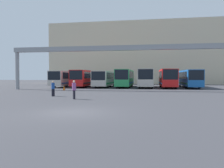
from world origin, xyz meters
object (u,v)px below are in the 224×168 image
bus_slot_4 (146,77)px  bus_slot_6 (189,78)px  bus_slot_3 (125,77)px  bus_slot_2 (105,78)px  bus_slot_1 (85,77)px  bus_slot_0 (66,78)px  traffic_cone (64,88)px  bus_slot_5 (168,77)px  pedestrian_far_center (53,88)px  pedestrian_mid_right (74,89)px

bus_slot_4 → bus_slot_6: (7.76, 0.76, -0.10)m
bus_slot_3 → bus_slot_4: bus_slot_4 is taller
bus_slot_2 → bus_slot_4: bus_slot_4 is taller
bus_slot_1 → bus_slot_0: bearing=175.1°
traffic_cone → bus_slot_5: bearing=32.9°
bus_slot_3 → bus_slot_0: bearing=-179.1°
pedestrian_far_center → pedestrian_mid_right: pedestrian_mid_right is taller
bus_slot_0 → bus_slot_1: 3.89m
bus_slot_2 → traffic_cone: bearing=-109.3°
bus_slot_1 → pedestrian_far_center: bearing=-83.0°
bus_slot_4 → pedestrian_mid_right: bus_slot_4 is taller
traffic_cone → pedestrian_far_center: bearing=-74.9°
bus_slot_1 → bus_slot_3: bearing=3.9°
bus_slot_3 → traffic_cone: size_ratio=17.71×
bus_slot_0 → bus_slot_4: bearing=-1.6°
bus_slot_3 → bus_slot_4: bearing=-9.0°
pedestrian_far_center → bus_slot_4: bearing=-152.6°
pedestrian_mid_right → traffic_cone: (-5.52, 11.47, -0.55)m
bus_slot_0 → bus_slot_1: (3.88, -0.34, 0.08)m
bus_slot_0 → bus_slot_5: size_ratio=1.15×
bus_slot_2 → bus_slot_6: (15.51, -0.05, 0.08)m
bus_slot_6 → bus_slot_2: bearing=179.8°
bus_slot_1 → bus_slot_4: 11.64m
bus_slot_6 → pedestrian_mid_right: (-13.94, -22.66, -0.91)m
bus_slot_2 → bus_slot_6: bus_slot_6 is taller
bus_slot_0 → bus_slot_6: bus_slot_6 is taller
pedestrian_far_center → traffic_cone: pedestrian_far_center is taller
bus_slot_3 → bus_slot_2: bearing=177.1°
bus_slot_2 → bus_slot_6: 15.51m
bus_slot_5 → bus_slot_6: bus_slot_5 is taller
bus_slot_1 → traffic_cone: bearing=-90.4°
pedestrian_far_center → bus_slot_5: bearing=-161.6°
bus_slot_1 → pedestrian_far_center: 19.84m
bus_slot_6 → pedestrian_far_center: size_ratio=7.78×
bus_slot_1 → bus_slot_2: size_ratio=0.88×
bus_slot_3 → pedestrian_mid_right: (-2.30, -22.52, -0.97)m
bus_slot_4 → traffic_cone: (-11.70, -10.43, -1.56)m
bus_slot_5 → bus_slot_6: size_ratio=0.82×
pedestrian_far_center → traffic_cone: (-2.46, 9.15, -0.50)m
bus_slot_6 → pedestrian_mid_right: bearing=-121.6°
bus_slot_3 → pedestrian_far_center: size_ratio=7.59×
bus_slot_2 → traffic_cone: bus_slot_2 is taller
bus_slot_1 → bus_slot_3: bus_slot_3 is taller
bus_slot_1 → traffic_cone: (-0.07, -10.52, -1.48)m
bus_slot_6 → traffic_cone: (-19.46, -11.19, -1.46)m
bus_slot_4 → traffic_cone: bearing=-138.3°
bus_slot_3 → bus_slot_6: bus_slot_3 is taller
pedestrian_far_center → traffic_cone: 9.49m
bus_slot_1 → bus_slot_5: (15.51, -0.43, 0.05)m
bus_slot_5 → bus_slot_2: bearing=174.4°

